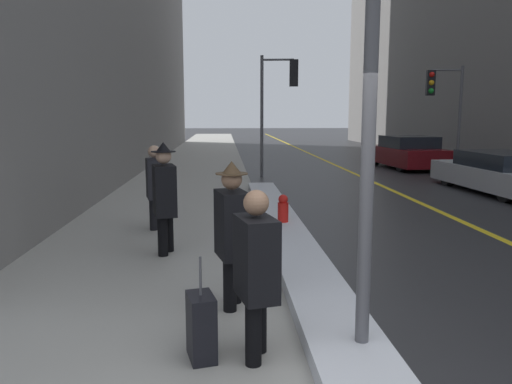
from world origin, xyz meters
TOP-DOWN VIEW (x-y plane):
  - sidewalk_slab at (-2.00, 15.00)m, footprint 4.00×80.00m
  - road_centre_stripe at (4.00, 15.00)m, footprint 0.16×80.00m
  - snow_bank_curb at (0.22, 5.29)m, footprint 0.73×12.25m
  - lamp_post at (0.34, 0.92)m, footprint 0.28×0.28m
  - traffic_light_near at (1.13, 14.31)m, footprint 1.31×0.33m
  - traffic_light_far at (7.08, 14.75)m, footprint 1.31×0.33m
  - pedestrian_nearside at (-0.59, 1.00)m, footprint 0.40×0.55m
  - pedestrian_with_shoulder_bag at (-0.78, 2.24)m, footprint 0.41×0.75m
  - pedestrian_in_glasses at (-1.78, 4.49)m, footprint 0.43×0.60m
  - pedestrian_trailing at (-2.17, 6.26)m, footprint 0.42×0.57m
  - parked_car_silver at (6.87, 10.22)m, footprint 1.97×4.93m
  - parked_car_maroon at (6.67, 16.84)m, footprint 2.22×4.29m
  - rolling_suitcase at (-1.08, 1.02)m, footprint 0.30×0.40m
  - fire_hydrant at (0.23, 5.91)m, footprint 0.20×0.20m

SIDE VIEW (x-z plane):
  - road_centre_stripe at x=4.00m, z-range 0.00..0.00m
  - sidewalk_slab at x=-2.00m, z-range 0.00..0.01m
  - snow_bank_curb at x=0.22m, z-range 0.00..0.18m
  - rolling_suitcase at x=-1.08m, z-range -0.17..0.78m
  - fire_hydrant at x=0.23m, z-range 0.00..0.70m
  - parked_car_silver at x=6.87m, z-range -0.02..1.12m
  - parked_car_maroon at x=6.67m, z-range -0.03..1.29m
  - pedestrian_nearside at x=-0.59m, z-range 0.08..1.62m
  - pedestrian_trailing at x=-2.17m, z-range 0.09..1.69m
  - pedestrian_with_shoulder_bag at x=-0.78m, z-range 0.07..1.74m
  - pedestrian_in_glasses at x=-1.78m, z-range 0.08..1.84m
  - traffic_light_far at x=7.08m, z-range 0.87..4.79m
  - lamp_post at x=0.34m, z-range 0.48..5.34m
  - traffic_light_near at x=1.13m, z-range 0.94..5.12m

